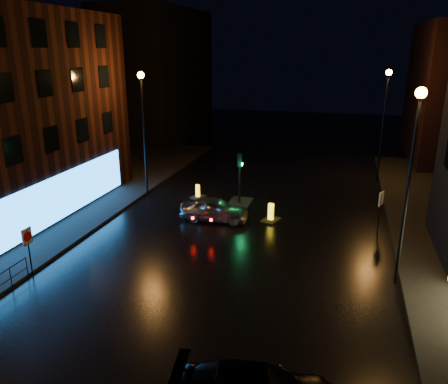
{
  "coord_description": "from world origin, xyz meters",
  "views": [
    {
      "loc": [
        5.13,
        -12.37,
        9.72
      ],
      "look_at": [
        -0.57,
        7.98,
        2.8
      ],
      "focal_mm": 35.0,
      "sensor_mm": 36.0,
      "label": 1
    }
  ],
  "objects_px": {
    "traffic_signal": "(239,197)",
    "bollard_near": "(271,217)",
    "road_sign_left": "(28,241)",
    "bollard_far": "(198,195)",
    "silver_hatchback": "(215,209)",
    "road_sign_right": "(381,202)"
  },
  "relations": [
    {
      "from": "bollard_near",
      "to": "road_sign_left",
      "type": "xyz_separation_m",
      "value": [
        -9.19,
        -9.45,
        1.49
      ]
    },
    {
      "from": "traffic_signal",
      "to": "bollard_far",
      "type": "relative_size",
      "value": 2.79
    },
    {
      "from": "bollard_near",
      "to": "road_sign_left",
      "type": "distance_m",
      "value": 13.26
    },
    {
      "from": "silver_hatchback",
      "to": "traffic_signal",
      "type": "bearing_deg",
      "value": -17.22
    },
    {
      "from": "traffic_signal",
      "to": "road_sign_right",
      "type": "distance_m",
      "value": 8.94
    },
    {
      "from": "traffic_signal",
      "to": "road_sign_left",
      "type": "xyz_separation_m",
      "value": [
        -6.7,
        -11.83,
        1.23
      ]
    },
    {
      "from": "bollard_near",
      "to": "bollard_far",
      "type": "height_order",
      "value": "bollard_near"
    },
    {
      "from": "road_sign_left",
      "to": "silver_hatchback",
      "type": "bearing_deg",
      "value": 57.47
    },
    {
      "from": "road_sign_left",
      "to": "road_sign_right",
      "type": "xyz_separation_m",
      "value": [
        15.23,
        9.5,
        0.02
      ]
    },
    {
      "from": "bollard_near",
      "to": "silver_hatchback",
      "type": "bearing_deg",
      "value": -150.05
    },
    {
      "from": "traffic_signal",
      "to": "road_sign_right",
      "type": "xyz_separation_m",
      "value": [
        8.53,
        -2.34,
        1.26
      ]
    },
    {
      "from": "silver_hatchback",
      "to": "road_sign_left",
      "type": "relative_size",
      "value": 1.74
    },
    {
      "from": "traffic_signal",
      "to": "road_sign_right",
      "type": "relative_size",
      "value": 1.47
    },
    {
      "from": "bollard_near",
      "to": "bollard_far",
      "type": "xyz_separation_m",
      "value": [
        -5.57,
        2.91,
        -0.04
      ]
    },
    {
      "from": "road_sign_left",
      "to": "road_sign_right",
      "type": "distance_m",
      "value": 17.95
    },
    {
      "from": "traffic_signal",
      "to": "silver_hatchback",
      "type": "height_order",
      "value": "traffic_signal"
    },
    {
      "from": "road_sign_right",
      "to": "silver_hatchback",
      "type": "bearing_deg",
      "value": 29.17
    },
    {
      "from": "bollard_far",
      "to": "traffic_signal",
      "type": "bearing_deg",
      "value": 10.44
    },
    {
      "from": "bollard_far",
      "to": "road_sign_right",
      "type": "xyz_separation_m",
      "value": [
        11.61,
        -2.86,
        1.55
      ]
    },
    {
      "from": "traffic_signal",
      "to": "bollard_near",
      "type": "bearing_deg",
      "value": -43.76
    },
    {
      "from": "silver_hatchback",
      "to": "bollard_near",
      "type": "xyz_separation_m",
      "value": [
        3.25,
        0.72,
        -0.45
      ]
    },
    {
      "from": "bollard_far",
      "to": "road_sign_right",
      "type": "relative_size",
      "value": 0.53
    }
  ]
}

